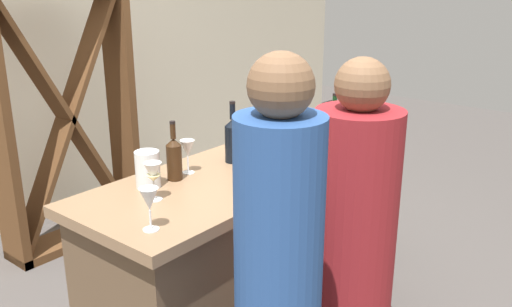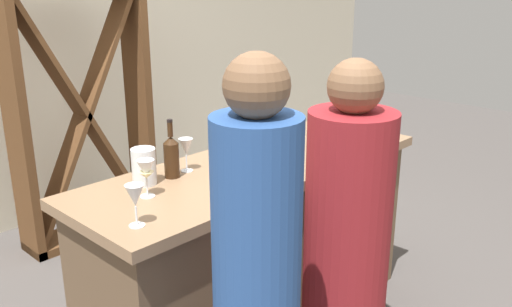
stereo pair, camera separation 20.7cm
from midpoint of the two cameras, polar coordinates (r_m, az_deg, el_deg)
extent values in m
cube|color=beige|center=(4.41, -24.67, 10.73)|extent=(8.00, 0.10, 2.80)
cube|color=brown|center=(2.96, -2.04, -10.11)|extent=(1.86, 0.60, 0.89)
cube|color=#8C6B4C|center=(2.77, -2.14, -1.50)|extent=(1.94, 0.68, 0.05)
cube|color=brown|center=(4.25, -15.11, 4.77)|extent=(0.06, 0.28, 1.82)
cube|color=brown|center=(4.29, -19.21, -7.98)|extent=(0.99, 0.28, 0.06)
cube|color=brown|center=(4.00, -20.50, 3.44)|extent=(0.91, 0.20, 1.72)
cube|color=brown|center=(4.00, -20.50, 3.44)|extent=(0.91, 0.20, 1.72)
cylinder|color=#331E0F|center=(2.56, -10.76, -0.94)|extent=(0.07, 0.07, 0.16)
cone|color=#331E0F|center=(2.53, -10.89, 1.16)|extent=(0.07, 0.07, 0.03)
cylinder|color=#331E0F|center=(2.52, -10.96, 2.26)|extent=(0.03, 0.03, 0.07)
cylinder|color=black|center=(2.51, -11.02, 3.15)|extent=(0.03, 0.03, 0.01)
cylinder|color=black|center=(2.76, -4.56, 0.95)|extent=(0.08, 0.08, 0.19)
cone|color=black|center=(2.73, -4.62, 3.18)|extent=(0.08, 0.08, 0.04)
cylinder|color=black|center=(2.71, -4.65, 4.35)|extent=(0.03, 0.03, 0.08)
cylinder|color=black|center=(2.70, -4.68, 5.27)|extent=(0.03, 0.03, 0.01)
cylinder|color=black|center=(3.00, 6.07, 2.26)|extent=(0.07, 0.07, 0.18)
cone|color=black|center=(2.97, 6.14, 4.23)|extent=(0.07, 0.07, 0.03)
cylinder|color=black|center=(2.96, 6.17, 5.26)|extent=(0.02, 0.02, 0.07)
cylinder|color=black|center=(2.95, 6.20, 6.08)|extent=(0.03, 0.03, 0.01)
cylinder|color=white|center=(2.12, -13.62, -7.70)|extent=(0.06, 0.06, 0.00)
cylinder|color=white|center=(2.10, -13.70, -6.72)|extent=(0.01, 0.01, 0.08)
cone|color=white|center=(2.07, -13.87, -4.68)|extent=(0.07, 0.07, 0.09)
cylinder|color=white|center=(3.03, 4.09, 0.74)|extent=(0.06, 0.06, 0.00)
cylinder|color=white|center=(3.02, 4.11, 1.54)|extent=(0.01, 0.01, 0.08)
cone|color=white|center=(2.99, 4.14, 3.10)|extent=(0.08, 0.08, 0.09)
cylinder|color=white|center=(2.38, -12.94, -4.69)|extent=(0.06, 0.06, 0.00)
cylinder|color=white|center=(2.36, -13.01, -3.76)|extent=(0.01, 0.01, 0.08)
cone|color=white|center=(2.33, -13.15, -1.92)|extent=(0.07, 0.07, 0.08)
cone|color=beige|center=(2.34, -13.10, -2.52)|extent=(0.06, 0.06, 0.03)
cylinder|color=white|center=(3.31, 5.31, 2.23)|extent=(0.06, 0.06, 0.00)
cylinder|color=white|center=(3.30, 5.33, 2.84)|extent=(0.01, 0.01, 0.07)
cone|color=white|center=(3.28, 5.37, 4.17)|extent=(0.07, 0.07, 0.09)
cylinder|color=white|center=(2.66, -9.25, -1.99)|extent=(0.06, 0.06, 0.00)
cylinder|color=white|center=(2.64, -9.29, -1.15)|extent=(0.01, 0.01, 0.08)
cone|color=white|center=(2.62, -9.38, 0.49)|extent=(0.07, 0.07, 0.08)
cylinder|color=silver|center=(2.49, -13.52, -1.64)|extent=(0.11, 0.11, 0.17)
cylinder|color=maroon|center=(2.52, 7.59, -10.21)|extent=(0.47, 0.47, 1.32)
sphere|color=brown|center=(2.26, 8.39, 7.03)|extent=(0.23, 0.23, 0.23)
sphere|color=brown|center=(1.70, -0.91, 7.03)|extent=(0.21, 0.21, 0.21)
camera|label=1|loc=(0.10, -92.16, -0.71)|focal=38.59mm
camera|label=2|loc=(0.10, 87.84, 0.71)|focal=38.59mm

